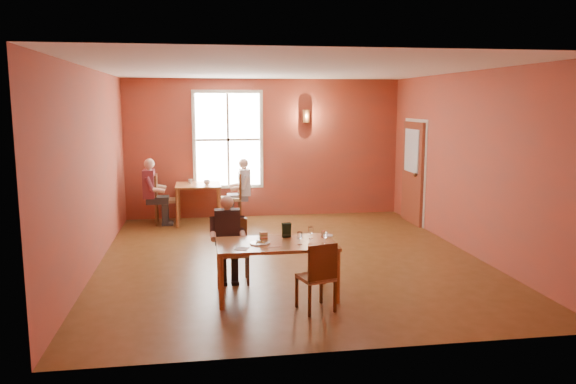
{
  "coord_description": "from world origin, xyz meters",
  "views": [
    {
      "loc": [
        -1.4,
        -8.71,
        2.48
      ],
      "look_at": [
        0.0,
        0.2,
        1.05
      ],
      "focal_mm": 35.0,
      "sensor_mm": 36.0,
      "label": 1
    }
  ],
  "objects": [
    {
      "name": "window",
      "position": [
        -0.8,
        3.45,
        1.7
      ],
      "size": [
        1.36,
        0.1,
        1.96
      ],
      "primitive_type": "cube",
      "color": "white",
      "rests_on": "wall_back"
    },
    {
      "name": "ceiling",
      "position": [
        0.0,
        0.0,
        3.0
      ],
      "size": [
        6.0,
        7.0,
        0.04
      ],
      "primitive_type": "cube",
      "color": "white",
      "rests_on": "wall_back"
    },
    {
      "name": "menu_stand",
      "position": [
        -0.29,
        -1.52,
        0.81
      ],
      "size": [
        0.13,
        0.07,
        0.2
      ],
      "primitive_type": "cube",
      "rotation": [
        0.0,
        0.0,
        0.12
      ],
      "color": "black",
      "rests_on": "main_table"
    },
    {
      "name": "cup_a",
      "position": [
        -1.28,
        2.87,
        0.86
      ],
      "size": [
        0.15,
        0.15,
        0.1
      ],
      "primitive_type": "imported",
      "rotation": [
        0.0,
        0.0,
        -0.22
      ],
      "color": "white",
      "rests_on": "second_table"
    },
    {
      "name": "sandwich",
      "position": [
        -0.62,
        -1.68,
        0.77
      ],
      "size": [
        0.1,
        0.1,
        0.11
      ],
      "primitive_type": "cube",
      "rotation": [
        0.0,
        0.0,
        0.2
      ],
      "color": "tan",
      "rests_on": "main_table"
    },
    {
      "name": "goblet_b",
      "position": [
        0.14,
        -1.91,
        0.8
      ],
      "size": [
        0.08,
        0.08,
        0.18
      ],
      "primitive_type": null,
      "rotation": [
        0.0,
        0.0,
        0.21
      ],
      "color": "white",
      "rests_on": "main_table"
    },
    {
      "name": "second_table",
      "position": [
        -1.46,
        2.97,
        0.41
      ],
      "size": [
        0.92,
        0.92,
        0.81
      ],
      "primitive_type": null,
      "color": "brown",
      "rests_on": "ground"
    },
    {
      "name": "chair_diner_main",
      "position": [
        -0.96,
        -1.12,
        0.44
      ],
      "size": [
        0.39,
        0.39,
        0.88
      ],
      "primitive_type": null,
      "rotation": [
        0.0,
        0.0,
        3.14
      ],
      "color": "#411C0D",
      "rests_on": "ground"
    },
    {
      "name": "diner_maroon",
      "position": [
        -2.14,
        2.97,
        0.66
      ],
      "size": [
        0.53,
        0.53,
        1.33
      ],
      "primitive_type": null,
      "rotation": [
        0.0,
        0.0,
        -1.57
      ],
      "color": "maroon",
      "rests_on": "ground"
    },
    {
      "name": "cup_b",
      "position": [
        -1.61,
        3.1,
        0.86
      ],
      "size": [
        0.11,
        0.11,
        0.09
      ],
      "primitive_type": "imported",
      "rotation": [
        0.0,
        0.0,
        -0.14
      ],
      "color": "white",
      "rests_on": "second_table"
    },
    {
      "name": "wall_back",
      "position": [
        0.0,
        3.5,
        1.5
      ],
      "size": [
        6.0,
        0.04,
        3.0
      ],
      "primitive_type": "cube",
      "color": "brown",
      "rests_on": "ground"
    },
    {
      "name": "diner_main",
      "position": [
        -0.96,
        -1.15,
        0.58
      ],
      "size": [
        0.46,
        0.46,
        1.16
      ],
      "primitive_type": null,
      "rotation": [
        0.0,
        0.0,
        3.14
      ],
      "color": "#3D271E",
      "rests_on": "ground"
    },
    {
      "name": "wall_sconce",
      "position": [
        0.9,
        3.4,
        2.2
      ],
      "size": [
        0.16,
        0.16,
        0.28
      ],
      "primitive_type": "cylinder",
      "color": "brown",
      "rests_on": "wall_back"
    },
    {
      "name": "sunglasses",
      "position": [
        0.06,
        -2.05,
        0.72
      ],
      "size": [
        0.13,
        0.09,
        0.02
      ],
      "primitive_type": "cube",
      "rotation": [
        0.0,
        0.0,
        0.48
      ],
      "color": "black",
      "rests_on": "main_table"
    },
    {
      "name": "door",
      "position": [
        2.94,
        2.3,
        1.05
      ],
      "size": [
        0.12,
        1.04,
        2.1
      ],
      "primitive_type": "cube",
      "color": "maroon",
      "rests_on": "ground"
    },
    {
      "name": "chair_empty",
      "position": [
        -0.06,
        -2.33,
        0.43
      ],
      "size": [
        0.47,
        0.47,
        0.86
      ],
      "primitive_type": null,
      "rotation": [
        0.0,
        0.0,
        0.29
      ],
      "color": "#502210",
      "rests_on": "ground"
    },
    {
      "name": "wall_left",
      "position": [
        -3.0,
        0.0,
        1.5
      ],
      "size": [
        0.04,
        7.0,
        3.0
      ],
      "primitive_type": "cube",
      "color": "brown",
      "rests_on": "ground"
    },
    {
      "name": "side_plate",
      "position": [
        0.26,
        -1.51,
        0.72
      ],
      "size": [
        0.19,
        0.19,
        0.01
      ],
      "primitive_type": "cylinder",
      "rotation": [
        0.0,
        0.0,
        -0.19
      ],
      "color": "white",
      "rests_on": "main_table"
    },
    {
      "name": "plate_food",
      "position": [
        -0.68,
        -1.79,
        0.73
      ],
      "size": [
        0.32,
        0.32,
        0.03
      ],
      "primitive_type": "cylinder",
      "rotation": [
        0.0,
        0.0,
        -0.32
      ],
      "color": "white",
      "rests_on": "main_table"
    },
    {
      "name": "goblet_a",
      "position": [
        0.01,
        -1.64,
        0.8
      ],
      "size": [
        0.08,
        0.08,
        0.17
      ],
      "primitive_type": null,
      "rotation": [
        0.0,
        0.0,
        -0.13
      ],
      "color": "white",
      "rests_on": "main_table"
    },
    {
      "name": "chair_diner_white",
      "position": [
        -0.81,
        2.97,
        0.52
      ],
      "size": [
        0.46,
        0.46,
        1.04
      ],
      "primitive_type": null,
      "rotation": [
        0.0,
        0.0,
        1.57
      ],
      "color": "brown",
      "rests_on": "ground"
    },
    {
      "name": "goblet_c",
      "position": [
        -0.18,
        -1.91,
        0.8
      ],
      "size": [
        0.08,
        0.08,
        0.18
      ],
      "primitive_type": null,
      "rotation": [
        0.0,
        0.0,
        -0.11
      ],
      "color": "white",
      "rests_on": "main_table"
    },
    {
      "name": "knife",
      "position": [
        -0.53,
        -2.0,
        0.71
      ],
      "size": [
        0.18,
        0.02,
        0.0
      ],
      "primitive_type": "cube",
      "rotation": [
        0.0,
        0.0,
        0.01
      ],
      "color": "silver",
      "rests_on": "main_table"
    },
    {
      "name": "main_table",
      "position": [
        -0.46,
        -1.77,
        0.36
      ],
      "size": [
        1.52,
        0.86,
        0.71
      ],
      "primitive_type": null,
      "color": "brown",
      "rests_on": "ground"
    },
    {
      "name": "ground",
      "position": [
        0.0,
        0.0,
        0.0
      ],
      "size": [
        6.0,
        7.0,
        0.01
      ],
      "primitive_type": "cube",
      "color": "brown",
      "rests_on": "ground"
    },
    {
      "name": "wall_right",
      "position": [
        3.0,
        0.0,
        1.5
      ],
      "size": [
        0.04,
        7.0,
        3.0
      ],
      "primitive_type": "cube",
      "color": "brown",
      "rests_on": "ground"
    },
    {
      "name": "diner_white",
      "position": [
        -0.78,
        2.97,
        0.64
      ],
      "size": [
        0.51,
        0.51,
        1.28
      ],
      "primitive_type": null,
      "rotation": [
        0.0,
        0.0,
        1.57
      ],
      "color": "silver",
      "rests_on": "ground"
    },
    {
      "name": "chair_diner_maroon",
      "position": [
        -2.11,
        2.97,
        0.52
      ],
      "size": [
        0.46,
        0.46,
        1.04
      ],
      "primitive_type": null,
      "rotation": [
        0.0,
        0.0,
        -1.57
      ],
      "color": "#4A2415",
      "rests_on": "ground"
    },
    {
      "name": "wall_front",
      "position": [
        0.0,
        -3.5,
        1.5
      ],
      "size": [
        6.0,
        0.04,
        3.0
      ],
      "primitive_type": "cube",
      "color": "brown",
      "rests_on": "ground"
    },
    {
      "name": "napkin",
      "position": [
        -0.92,
        -2.01,
        0.72
      ],
      "size": [
        0.2,
        0.2,
        0.01
      ],
      "primitive_type": "cube",
      "rotation": [
        0.0,
        0.0,
        -0.35
      ],
      "color": "white",
      "rests_on": "main_table"
    }
  ]
}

